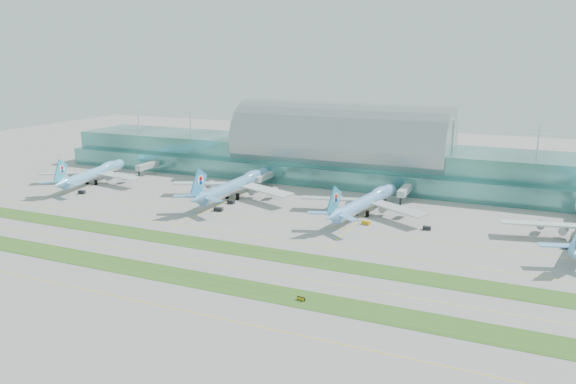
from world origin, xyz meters
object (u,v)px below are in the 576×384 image
at_px(airliner_b, 236,184).
at_px(airliner_c, 366,201).
at_px(airliner_a, 95,173).
at_px(terminal, 341,154).
at_px(taxiway_sign_east, 301,299).

height_order(airliner_b, airliner_c, airliner_b).
xyz_separation_m(airliner_a, airliner_b, (85.69, 4.24, 0.63)).
bearing_deg(airliner_c, terminal, 126.14).
height_order(airliner_c, taxiway_sign_east, airliner_c).
height_order(terminal, airliner_a, terminal).
bearing_deg(taxiway_sign_east, airliner_b, 136.74).
relative_size(airliner_c, taxiway_sign_east, 25.47).
height_order(airliner_a, airliner_c, airliner_c).
bearing_deg(taxiway_sign_east, terminal, 113.87).
xyz_separation_m(airliner_b, airliner_c, (66.81, -3.47, -0.61)).
bearing_deg(airliner_a, airliner_b, -8.59).
distance_m(terminal, airliner_c, 71.90).
bearing_deg(terminal, airliner_b, -119.52).
bearing_deg(terminal, airliner_a, -151.80).
height_order(terminal, airliner_c, terminal).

